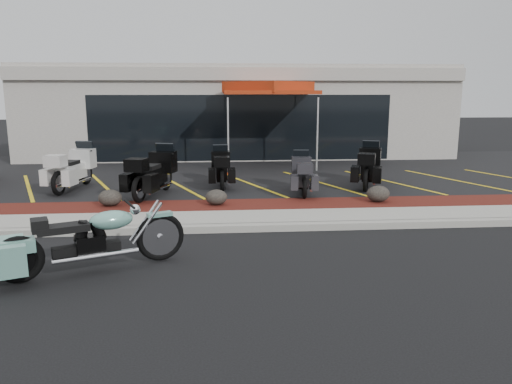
{
  "coord_description": "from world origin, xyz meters",
  "views": [
    {
      "loc": [
        -1.06,
        -9.41,
        2.96
      ],
      "look_at": [
        -0.19,
        1.2,
        0.79
      ],
      "focal_mm": 35.0,
      "sensor_mm": 36.0,
      "label": 1
    }
  ],
  "objects": [
    {
      "name": "curb",
      "position": [
        0.0,
        0.9,
        0.07
      ],
      "size": [
        24.0,
        0.25,
        0.15
      ],
      "primitive_type": "cube",
      "color": "gray",
      "rests_on": "ground"
    },
    {
      "name": "upper_lot",
      "position": [
        0.0,
        8.2,
        0.07
      ],
      "size": [
        26.0,
        9.6,
        0.15
      ],
      "primitive_type": "cube",
      "color": "black",
      "rests_on": "ground"
    },
    {
      "name": "dealership_building",
      "position": [
        0.0,
        14.47,
        2.01
      ],
      "size": [
        18.0,
        8.16,
        4.0
      ],
      "color": "gray",
      "rests_on": "ground"
    },
    {
      "name": "hero_cruiser",
      "position": [
        -2.04,
        -0.89,
        0.57
      ],
      "size": [
        3.28,
        2.0,
        1.13
      ],
      "primitive_type": null,
      "rotation": [
        0.0,
        0.0,
        0.4
      ],
      "color": "#68A294",
      "rests_on": "ground"
    },
    {
      "name": "boulder_mid",
      "position": [
        -1.05,
        2.78,
        0.35
      ],
      "size": [
        0.54,
        0.45,
        0.39
      ],
      "primitive_type": "ellipsoid",
      "color": "black",
      "rests_on": "mulch_bed"
    },
    {
      "name": "touring_black_rear",
      "position": [
        3.75,
        5.64,
        0.8
      ],
      "size": [
        1.61,
        2.4,
        1.31
      ],
      "primitive_type": null,
      "rotation": [
        0.0,
        0.0,
        1.2
      ],
      "color": "black",
      "rests_on": "upper_lot"
    },
    {
      "name": "touring_black_mid",
      "position": [
        -0.9,
        6.0,
        0.74
      ],
      "size": [
        0.8,
        2.04,
        1.18
      ],
      "primitive_type": null,
      "rotation": [
        0.0,
        0.0,
        1.58
      ],
      "color": "black",
      "rests_on": "upper_lot"
    },
    {
      "name": "boulder_left",
      "position": [
        -3.67,
        2.88,
        0.36
      ],
      "size": [
        0.57,
        0.48,
        0.41
      ],
      "primitive_type": "ellipsoid",
      "color": "black",
      "rests_on": "mulch_bed"
    },
    {
      "name": "sidewalk",
      "position": [
        0.0,
        1.6,
        0.07
      ],
      "size": [
        24.0,
        1.2,
        0.15
      ],
      "primitive_type": "cube",
      "color": "gray",
      "rests_on": "ground"
    },
    {
      "name": "traffic_cone",
      "position": [
        -0.8,
        7.51,
        0.41
      ],
      "size": [
        0.4,
        0.4,
        0.51
      ],
      "primitive_type": "cone",
      "rotation": [
        0.0,
        0.0,
        -0.29
      ],
      "color": "red",
      "rests_on": "upper_lot"
    },
    {
      "name": "touring_black_front",
      "position": [
        -2.48,
        4.82,
        0.83
      ],
      "size": [
        1.57,
        2.5,
        1.36
      ],
      "primitive_type": null,
      "rotation": [
        0.0,
        0.0,
        1.26
      ],
      "color": "black",
      "rests_on": "upper_lot"
    },
    {
      "name": "boulder_right",
      "position": [
        3.09,
        2.79,
        0.37
      ],
      "size": [
        0.59,
        0.49,
        0.42
      ],
      "primitive_type": "ellipsoid",
      "color": "black",
      "rests_on": "mulch_bed"
    },
    {
      "name": "ground",
      "position": [
        0.0,
        0.0,
        0.0
      ],
      "size": [
        90.0,
        90.0,
        0.0
      ],
      "primitive_type": "plane",
      "color": "black",
      "rests_on": "ground"
    },
    {
      "name": "touring_grey",
      "position": [
        1.42,
        4.77,
        0.72
      ],
      "size": [
        0.95,
        2.03,
        1.14
      ],
      "primitive_type": null,
      "rotation": [
        0.0,
        0.0,
        1.47
      ],
      "color": "#2C2B30",
      "rests_on": "upper_lot"
    },
    {
      "name": "popup_canopy",
      "position": [
        0.97,
        9.56,
        3.01
      ],
      "size": [
        3.66,
        3.66,
        3.14
      ],
      "rotation": [
        0.0,
        0.0,
        0.09
      ],
      "color": "silver",
      "rests_on": "upper_lot"
    },
    {
      "name": "mulch_bed",
      "position": [
        0.0,
        2.8,
        0.08
      ],
      "size": [
        24.0,
        1.2,
        0.16
      ],
      "primitive_type": "cube",
      "color": "#3C130D",
      "rests_on": "ground"
    },
    {
      "name": "touring_white",
      "position": [
        -4.99,
        5.91,
        0.81
      ],
      "size": [
        1.31,
        2.41,
        1.33
      ],
      "primitive_type": null,
      "rotation": [
        0.0,
        0.0,
        1.37
      ],
      "color": "silver",
      "rests_on": "upper_lot"
    }
  ]
}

